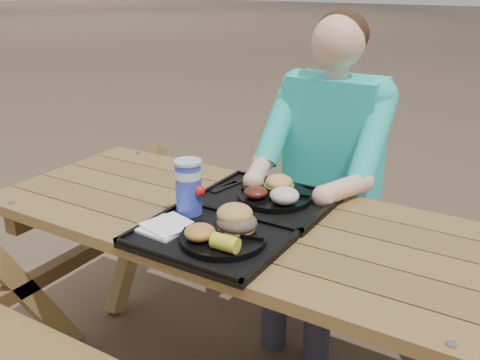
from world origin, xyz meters
The scene contains 17 objects.
picnic_table centered at (0.00, 0.00, 0.38)m, with size 1.80×1.49×0.75m, color #999999, non-canonical shape.
tray_near centered at (0.02, -0.21, 0.76)m, with size 0.45×0.35×0.02m, color black.
tray_far centered at (0.03, 0.14, 0.76)m, with size 0.45×0.35×0.02m, color black.
plate_near centered at (0.07, -0.22, 0.78)m, with size 0.26×0.26×0.02m, color black.
plate_far centered at (0.06, 0.15, 0.78)m, with size 0.26×0.26×0.02m, color black.
napkin_stack centered at (-0.13, -0.24, 0.78)m, with size 0.14×0.14×0.02m, color white.
soda_cup centered at (-0.13, -0.10, 0.86)m, with size 0.09×0.09×0.17m, color #182FB9.
condiment_bbq centered at (0.01, -0.08, 0.79)m, with size 0.05×0.05×0.03m, color black.
condiment_mustard centered at (0.08, -0.08, 0.79)m, with size 0.05×0.05×0.03m, color yellow.
sandwich centered at (0.09, -0.16, 0.85)m, with size 0.12×0.12×0.12m, color gold, non-canonical shape.
mac_cheese centered at (0.03, -0.27, 0.81)m, with size 0.09×0.09×0.05m, color gold.
corn_cob centered at (0.13, -0.29, 0.81)m, with size 0.08×0.08×0.05m, color yellow, non-canonical shape.
cutlery_far centered at (-0.15, 0.15, 0.77)m, with size 0.03×0.15×0.01m, color black.
burger centered at (0.05, 0.18, 0.83)m, with size 0.10×0.10×0.09m, color #F59E56, non-canonical shape.
baked_beans centered at (0.01, 0.08, 0.81)m, with size 0.08×0.08×0.04m, color #541D10.
potato_salad centered at (0.12, 0.09, 0.82)m, with size 0.10×0.10×0.06m, color beige.
diner centered at (0.07, 0.62, 0.64)m, with size 0.48×0.84×1.28m, color #17A18E, non-canonical shape.
Camera 1 is at (0.85, -1.40, 1.51)m, focal length 40.00 mm.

